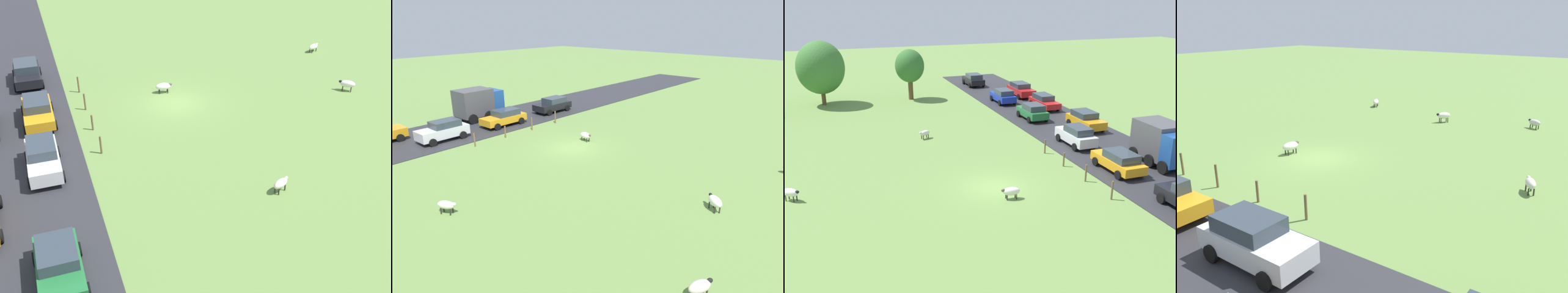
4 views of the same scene
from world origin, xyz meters
TOP-DOWN VIEW (x-y plane):
  - ground_plane at (0.00, 0.00)m, footprint 160.00×160.00m
  - road_strip at (11.22, 0.00)m, footprint 8.00×80.00m
  - sheep_1 at (0.34, -2.01)m, footprint 1.24×0.63m
  - sheep_2 at (-1.96, 11.78)m, footprint 1.13×0.85m
  - sheep_3 at (-14.52, -5.78)m, footprint 1.25×0.91m
  - sheep_4 at (-12.54, 2.22)m, footprint 1.18×1.10m
  - fence_post_0 at (6.18, -4.18)m, footprint 0.12×0.12m
  - fence_post_1 at (6.18, -1.16)m, footprint 0.12×0.12m
  - fence_post_2 at (6.18, 1.85)m, footprint 0.12×0.12m
  - fence_post_3 at (6.18, 4.86)m, footprint 0.12×0.12m
  - car_1 at (9.49, 5.70)m, footprint 1.93×4.14m
  - car_3 at (9.32, -0.42)m, footprint 2.04×4.29m
  - car_6 at (9.59, -7.17)m, footprint 2.13×4.17m
  - car_7 at (9.59, 14.25)m, footprint 2.05×3.84m

SIDE VIEW (x-z plane):
  - ground_plane at x=0.00m, z-range 0.00..0.00m
  - road_strip at x=11.22m, z-range 0.00..0.06m
  - sheep_3 at x=-14.52m, z-range 0.11..0.82m
  - sheep_1 at x=0.34m, z-range 0.12..0.89m
  - sheep_2 at x=-1.96m, z-range 0.14..0.89m
  - fence_post_2 at x=6.18m, z-range 0.00..1.06m
  - sheep_4 at x=-12.54m, z-range 0.15..0.97m
  - fence_post_3 at x=6.18m, z-range 0.00..1.15m
  - fence_post_1 at x=6.18m, z-range 0.00..1.21m
  - fence_post_0 at x=6.18m, z-range 0.00..1.23m
  - car_3 at x=9.32m, z-range 0.09..1.61m
  - car_6 at x=9.59m, z-range 0.09..1.64m
  - car_7 at x=9.59m, z-range 0.09..1.66m
  - car_1 at x=9.49m, z-range 0.09..1.76m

